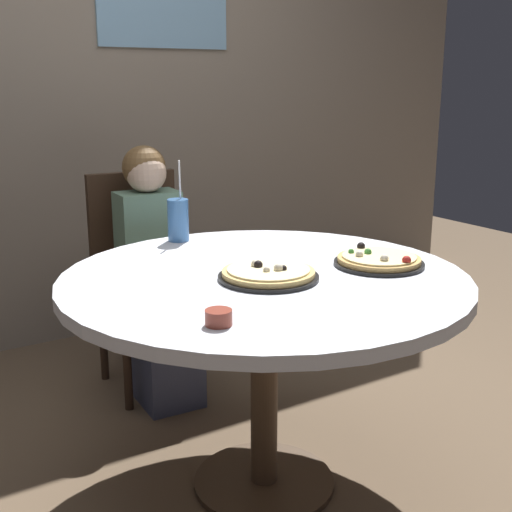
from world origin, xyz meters
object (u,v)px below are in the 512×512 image
(dining_table, at_px, (264,302))
(sauce_bowl, at_px, (219,318))
(soda_cup, at_px, (178,220))
(pizza_cheese, at_px, (379,260))
(diner_child, at_px, (157,289))
(chair_wooden, at_px, (141,268))
(pizza_veggie, at_px, (268,274))

(dining_table, height_order, sauce_bowl, sauce_bowl)
(soda_cup, height_order, sauce_bowl, soda_cup)
(dining_table, height_order, soda_cup, soda_cup)
(soda_cup, bearing_deg, pizza_cheese, -59.15)
(pizza_cheese, relative_size, sauce_bowl, 4.27)
(sauce_bowl, bearing_deg, diner_child, 73.46)
(chair_wooden, distance_m, pizza_veggie, 1.08)
(soda_cup, xyz_separation_m, sauce_bowl, (-0.32, -0.88, -0.06))
(dining_table, distance_m, pizza_cheese, 0.41)
(pizza_veggie, bearing_deg, sauce_bowl, -140.75)
(dining_table, relative_size, pizza_cheese, 4.33)
(pizza_veggie, bearing_deg, dining_table, 70.79)
(pizza_veggie, relative_size, soda_cup, 1.02)
(diner_child, bearing_deg, chair_wooden, 86.97)
(chair_wooden, distance_m, soda_cup, 0.54)
(dining_table, xyz_separation_m, soda_cup, (-0.02, 0.56, 0.17))
(diner_child, relative_size, pizza_veggie, 3.45)
(pizza_veggie, distance_m, sauce_bowl, 0.42)
(dining_table, bearing_deg, sauce_bowl, -137.64)
(pizza_veggie, height_order, pizza_cheese, same)
(pizza_veggie, xyz_separation_m, soda_cup, (-0.01, 0.61, 0.06))
(sauce_bowl, bearing_deg, dining_table, 42.36)
(diner_child, height_order, sauce_bowl, diner_child)
(diner_child, bearing_deg, pizza_veggie, -90.76)
(diner_child, distance_m, soda_cup, 0.44)
(diner_child, height_order, pizza_veggie, diner_child)
(chair_wooden, relative_size, pizza_veggie, 3.03)
(diner_child, relative_size, pizza_cheese, 3.62)
(pizza_cheese, bearing_deg, soda_cup, 120.85)
(dining_table, height_order, pizza_veggie, pizza_veggie)
(chair_wooden, height_order, sauce_bowl, chair_wooden)
(sauce_bowl, bearing_deg, pizza_veggie, 39.25)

